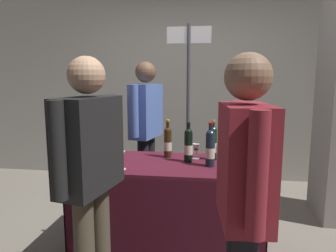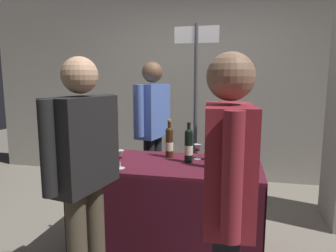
% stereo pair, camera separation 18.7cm
% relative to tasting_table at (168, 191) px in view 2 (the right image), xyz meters
% --- Properties ---
extents(ground_plane, '(12.00, 12.00, 0.00)m').
position_rel_tasting_table_xyz_m(ground_plane, '(0.00, 0.00, -0.52)').
color(ground_plane, gray).
extents(back_partition, '(6.41, 0.12, 2.91)m').
position_rel_tasting_table_xyz_m(back_partition, '(0.00, 2.04, 0.93)').
color(back_partition, '#9E998E').
rests_on(back_partition, ground_plane).
extents(tasting_table, '(1.48, 0.71, 0.77)m').
position_rel_tasting_table_xyz_m(tasting_table, '(0.00, 0.00, 0.00)').
color(tasting_table, '#4C1423').
rests_on(tasting_table, ground_plane).
extents(featured_wine_bottle, '(0.07, 0.07, 0.34)m').
position_rel_tasting_table_xyz_m(featured_wine_bottle, '(-0.56, -0.04, 0.39)').
color(featured_wine_bottle, black).
rests_on(featured_wine_bottle, tasting_table).
extents(display_bottle_0, '(0.07, 0.07, 0.33)m').
position_rel_tasting_table_xyz_m(display_bottle_0, '(0.16, 0.04, 0.38)').
color(display_bottle_0, black).
rests_on(display_bottle_0, tasting_table).
extents(display_bottle_1, '(0.07, 0.07, 0.34)m').
position_rel_tasting_table_xyz_m(display_bottle_1, '(0.36, 0.14, 0.39)').
color(display_bottle_1, black).
rests_on(display_bottle_1, tasting_table).
extents(display_bottle_2, '(0.07, 0.07, 0.33)m').
position_rel_tasting_table_xyz_m(display_bottle_2, '(-0.03, 0.17, 0.38)').
color(display_bottle_2, '#38230F').
rests_on(display_bottle_2, tasting_table).
extents(display_bottle_3, '(0.07, 0.07, 0.34)m').
position_rel_tasting_table_xyz_m(display_bottle_3, '(0.34, -0.06, 0.39)').
color(display_bottle_3, '#192333').
rests_on(display_bottle_3, tasting_table).
extents(wine_glass_near_vendor, '(0.07, 0.07, 0.13)m').
position_rel_tasting_table_xyz_m(wine_glass_near_vendor, '(0.22, 0.16, 0.33)').
color(wine_glass_near_vendor, silver).
rests_on(wine_glass_near_vendor, tasting_table).
extents(wine_glass_mid, '(0.07, 0.07, 0.14)m').
position_rel_tasting_table_xyz_m(wine_glass_mid, '(-0.32, -0.23, 0.34)').
color(wine_glass_mid, silver).
rests_on(wine_glass_mid, tasting_table).
extents(flower_vase, '(0.11, 0.11, 0.40)m').
position_rel_tasting_table_xyz_m(flower_vase, '(0.57, 0.09, 0.36)').
color(flower_vase, tan).
rests_on(flower_vase, tasting_table).
extents(brochure_stand, '(0.17, 0.06, 0.14)m').
position_rel_tasting_table_xyz_m(brochure_stand, '(-0.56, 0.11, 0.31)').
color(brochure_stand, silver).
rests_on(brochure_stand, tasting_table).
extents(vendor_presenter, '(0.30, 0.62, 1.62)m').
position_rel_tasting_table_xyz_m(vendor_presenter, '(-0.36, 0.85, 0.45)').
color(vendor_presenter, black).
rests_on(vendor_presenter, ground_plane).
extents(taster_foreground_right, '(0.24, 0.56, 1.55)m').
position_rel_tasting_table_xyz_m(taster_foreground_right, '(0.49, -0.97, 0.40)').
color(taster_foreground_right, black).
rests_on(taster_foreground_right, ground_plane).
extents(taster_foreground_left, '(0.29, 0.62, 1.56)m').
position_rel_tasting_table_xyz_m(taster_foreground_left, '(-0.37, -0.70, 0.41)').
color(taster_foreground_left, '#4C4233').
rests_on(taster_foreground_left, ground_plane).
extents(booth_signpost, '(0.48, 0.04, 2.03)m').
position_rel_tasting_table_xyz_m(booth_signpost, '(0.09, 1.05, 0.72)').
color(booth_signpost, '#47474C').
rests_on(booth_signpost, ground_plane).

